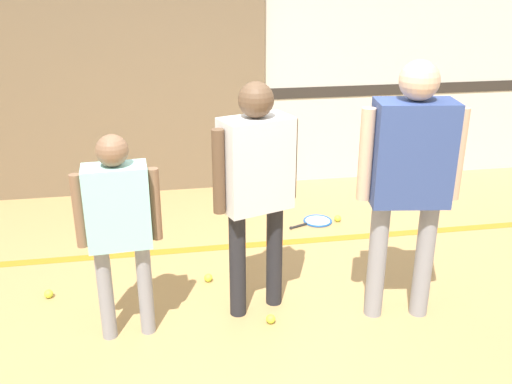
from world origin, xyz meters
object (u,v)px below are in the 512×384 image
person_student_right (410,167)px  racket_spare_on_floor (316,221)px  tennis_ball_stray_left (208,278)px  person_instructor (256,176)px  person_student_left (118,217)px  tennis_ball_near_instructor (271,319)px  tennis_ball_by_spare_racket (338,218)px  tennis_ball_stray_right (49,294)px

person_student_right → racket_spare_on_floor: 1.95m
tennis_ball_stray_left → person_instructor: bearing=-54.2°
person_student_left → tennis_ball_near_instructor: (0.96, -0.04, -0.83)m
person_instructor → tennis_ball_stray_left: (-0.31, 0.43, -0.98)m
person_student_right → tennis_ball_by_spare_racket: size_ratio=27.10×
racket_spare_on_floor → tennis_ball_stray_right: (-2.34, -0.98, 0.02)m
person_instructor → tennis_ball_by_spare_racket: size_ratio=24.91×
person_student_right → tennis_ball_near_instructor: size_ratio=27.10×
person_student_right → tennis_ball_stray_right: person_student_right is taller
person_student_right → tennis_ball_stray_left: bearing=-19.0°
person_student_left → person_student_right: bearing=-5.9°
person_student_right → tennis_ball_near_instructor: bearing=6.7°
tennis_ball_stray_left → tennis_ball_stray_right: bearing=-178.3°
person_instructor → tennis_ball_by_spare_racket: bearing=33.4°
person_instructor → tennis_ball_stray_left: 1.12m
racket_spare_on_floor → person_student_right: bearing=73.3°
racket_spare_on_floor → tennis_ball_near_instructor: bearing=42.5°
person_student_left → tennis_ball_stray_right: 1.17m
person_student_left → tennis_ball_stray_right: size_ratio=21.09×
tennis_ball_by_spare_racket → tennis_ball_stray_left: same height
person_student_left → tennis_ball_stray_left: 1.18m
racket_spare_on_floor → tennis_ball_near_instructor: (-0.76, -1.58, 0.02)m
tennis_ball_near_instructor → tennis_ball_by_spare_racket: 1.83m
person_student_left → tennis_ball_near_instructor: person_student_left is taller
tennis_ball_near_instructor → tennis_ball_stray_left: same height
person_student_left → racket_spare_on_floor: bearing=37.9°
tennis_ball_near_instructor → person_student_left: bearing=177.5°
racket_spare_on_floor → tennis_ball_stray_right: tennis_ball_stray_right is taller
racket_spare_on_floor → tennis_ball_by_spare_racket: size_ratio=7.44×
person_student_right → racket_spare_on_floor: person_student_right is taller
tennis_ball_stray_right → tennis_ball_near_instructor: bearing=-20.9°
person_student_left → tennis_ball_stray_left: (0.59, 0.59, -0.83)m
tennis_ball_near_instructor → tennis_ball_stray_right: (-1.57, 0.60, 0.00)m
tennis_ball_near_instructor → person_instructor: bearing=107.8°
person_student_right → tennis_ball_by_spare_racket: person_student_right is taller
tennis_ball_near_instructor → tennis_ball_stray_right: size_ratio=1.00×
person_student_right → tennis_ball_stray_right: 2.77m
tennis_ball_stray_left → tennis_ball_stray_right: (-1.20, -0.03, 0.00)m
person_student_left → tennis_ball_by_spare_racket: (1.93, 1.52, -0.83)m
person_student_right → tennis_ball_stray_left: person_student_right is taller
tennis_ball_by_spare_racket → tennis_ball_stray_right: 2.72m
person_student_left → person_student_right: 1.88m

